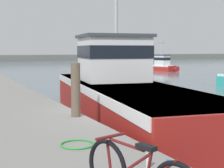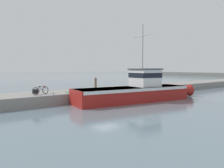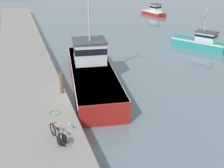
% 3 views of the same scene
% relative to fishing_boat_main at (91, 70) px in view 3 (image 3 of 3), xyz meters
% --- Properties ---
extents(ground_plane, '(320.00, 320.00, 0.00)m').
position_rel_fishing_boat_main_xyz_m(ground_plane, '(-1.59, -3.07, -1.11)').
color(ground_plane, slate).
extents(dock_pier, '(4.64, 80.00, 0.96)m').
position_rel_fishing_boat_main_xyz_m(dock_pier, '(-4.99, -3.07, -0.63)').
color(dock_pier, gray).
rests_on(dock_pier, ground_plane).
extents(fishing_boat_main, '(4.93, 14.82, 7.87)m').
position_rel_fishing_boat_main_xyz_m(fishing_boat_main, '(0.00, 0.00, 0.00)').
color(fishing_boat_main, maroon).
rests_on(fishing_boat_main, ground_plane).
extents(boat_green_anchored, '(4.96, 6.91, 4.54)m').
position_rel_fishing_boat_main_xyz_m(boat_green_anchored, '(14.34, 5.24, -0.31)').
color(boat_green_anchored, teal).
rests_on(boat_green_anchored, ground_plane).
extents(boat_white_moored, '(2.70, 5.71, 4.23)m').
position_rel_fishing_boat_main_xyz_m(boat_white_moored, '(18.95, 26.23, -0.32)').
color(boat_white_moored, '#AD231E').
rests_on(boat_white_moored, ground_plane).
extents(bicycle_touring, '(0.72, 1.73, 0.76)m').
position_rel_fishing_boat_main_xyz_m(bicycle_touring, '(-4.04, -8.81, 0.20)').
color(bicycle_touring, black).
rests_on(bicycle_touring, dock_pier).
extents(mooring_post, '(0.25, 0.25, 1.44)m').
position_rel_fishing_boat_main_xyz_m(mooring_post, '(-2.94, -3.24, 0.57)').
color(mooring_post, brown).
rests_on(mooring_post, dock_pier).
extents(hose_coil, '(0.65, 0.65, 0.04)m').
position_rel_fishing_boat_main_xyz_m(hose_coil, '(-3.83, -5.90, -0.13)').
color(hose_coil, green).
rests_on(hose_coil, dock_pier).
extents(water_bottle_on_curb, '(0.07, 0.07, 0.19)m').
position_rel_fishing_boat_main_xyz_m(water_bottle_on_curb, '(-3.12, -7.84, -0.05)').
color(water_bottle_on_curb, blue).
rests_on(water_bottle_on_curb, dock_pier).
extents(water_bottle_by_bike, '(0.06, 0.06, 0.23)m').
position_rel_fishing_boat_main_xyz_m(water_bottle_by_bike, '(-3.28, -7.53, -0.03)').
color(water_bottle_by_bike, silver).
rests_on(water_bottle_by_bike, dock_pier).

